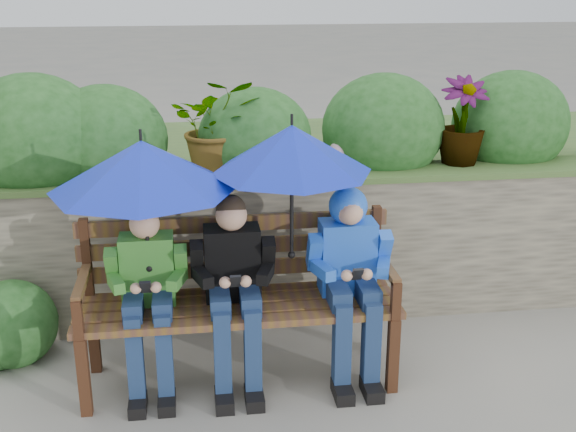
{
  "coord_description": "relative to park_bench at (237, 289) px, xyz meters",
  "views": [
    {
      "loc": [
        -0.54,
        -3.86,
        2.31
      ],
      "look_at": [
        0.0,
        0.1,
        0.95
      ],
      "focal_mm": 45.0,
      "sensor_mm": 36.0,
      "label": 1
    }
  ],
  "objects": [
    {
      "name": "ground",
      "position": [
        0.32,
        0.02,
        -0.55
      ],
      "size": [
        60.0,
        60.0,
        0.0
      ],
      "primitive_type": "plane",
      "color": "gray",
      "rests_on": "ground"
    },
    {
      "name": "umbrella_left",
      "position": [
        -0.49,
        -0.06,
        0.78
      ],
      "size": [
        1.02,
        1.02,
        0.81
      ],
      "color": "#1127CB",
      "rests_on": "ground"
    },
    {
      "name": "umbrella_right",
      "position": [
        0.32,
        -0.02,
        0.83
      ],
      "size": [
        0.9,
        0.9,
        0.84
      ],
      "color": "#1127CB",
      "rests_on": "ground"
    },
    {
      "name": "boy_right",
      "position": [
        0.65,
        -0.07,
        0.14
      ],
      "size": [
        0.48,
        0.59,
        1.14
      ],
      "color": "blue",
      "rests_on": "ground"
    },
    {
      "name": "garden_backdrop",
      "position": [
        0.3,
        1.63,
        0.04
      ],
      "size": [
        8.0,
        2.88,
        1.75
      ],
      "color": "#5C5648",
      "rests_on": "ground"
    },
    {
      "name": "park_bench",
      "position": [
        0.0,
        0.0,
        0.0
      ],
      "size": [
        1.84,
        0.54,
        0.97
      ],
      "color": "#3E2112",
      "rests_on": "ground"
    },
    {
      "name": "boy_left",
      "position": [
        -0.51,
        -0.08,
        0.07
      ],
      "size": [
        0.45,
        0.52,
        1.09
      ],
      "color": "#478434",
      "rests_on": "ground"
    },
    {
      "name": "boy_middle",
      "position": [
        -0.02,
        -0.09,
        0.09
      ],
      "size": [
        0.48,
        0.55,
        1.13
      ],
      "color": "black",
      "rests_on": "ground"
    }
  ]
}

